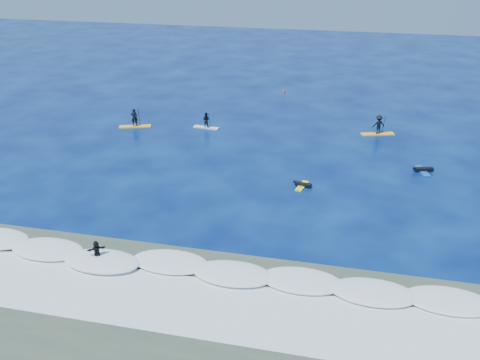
% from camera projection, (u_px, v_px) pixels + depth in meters
% --- Properties ---
extents(ground, '(160.00, 160.00, 0.00)m').
position_uv_depth(ground, '(251.00, 200.00, 40.23)').
color(ground, '#030D43').
rests_on(ground, ground).
extents(shallow_water, '(90.00, 13.00, 0.01)m').
position_uv_depth(shallow_water, '(195.00, 318.00, 27.84)').
color(shallow_water, '#34473A').
rests_on(shallow_water, ground).
extents(breaking_wave, '(40.00, 6.00, 0.30)m').
position_uv_depth(breaking_wave, '(216.00, 275.00, 31.38)').
color(breaking_wave, white).
rests_on(breaking_wave, ground).
extents(whitewater, '(34.00, 5.00, 0.02)m').
position_uv_depth(whitewater, '(201.00, 306.00, 28.73)').
color(whitewater, silver).
rests_on(whitewater, ground).
extents(sup_paddler_left, '(3.35, 1.82, 2.29)m').
position_uv_depth(sup_paddler_left, '(135.00, 120.00, 55.24)').
color(sup_paddler_left, yellow).
rests_on(sup_paddler_left, ground).
extents(sup_paddler_center, '(2.76, 0.97, 1.89)m').
position_uv_depth(sup_paddler_center, '(206.00, 121.00, 54.93)').
color(sup_paddler_center, silver).
rests_on(sup_paddler_center, ground).
extents(sup_paddler_right, '(3.39, 1.80, 2.32)m').
position_uv_depth(sup_paddler_right, '(378.00, 126.00, 53.06)').
color(sup_paddler_right, yellow).
rests_on(sup_paddler_right, ground).
extents(prone_paddler_near, '(1.54, 2.00, 0.41)m').
position_uv_depth(prone_paddler_near, '(302.00, 185.00, 42.33)').
color(prone_paddler_near, yellow).
rests_on(prone_paddler_near, ground).
extents(prone_paddler_far, '(1.77, 2.32, 0.47)m').
position_uv_depth(prone_paddler_far, '(423.00, 170.00, 45.01)').
color(prone_paddler_far, '#174AAC').
rests_on(prone_paddler_far, ground).
extents(wave_surfer, '(1.81, 1.50, 1.35)m').
position_uv_depth(wave_surfer, '(97.00, 252.00, 32.24)').
color(wave_surfer, silver).
rests_on(wave_surfer, breaking_wave).
extents(marker_buoy, '(0.27, 0.27, 0.65)m').
position_uv_depth(marker_buoy, '(284.00, 92.00, 66.80)').
color(marker_buoy, red).
rests_on(marker_buoy, ground).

